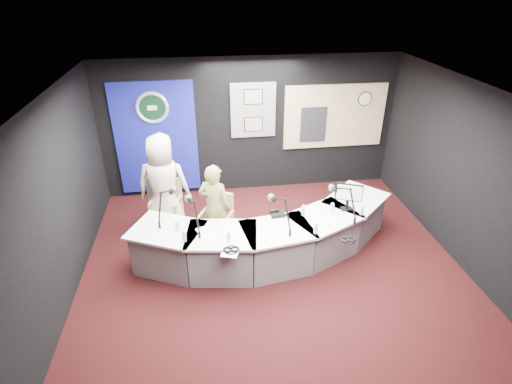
{
  "coord_description": "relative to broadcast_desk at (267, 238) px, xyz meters",
  "views": [
    {
      "loc": [
        -0.98,
        -4.7,
        4.17
      ],
      "look_at": [
        -0.2,
        0.8,
        1.1
      ],
      "focal_mm": 28.0,
      "sensor_mm": 36.0,
      "label": 1
    }
  ],
  "objects": [
    {
      "name": "ground",
      "position": [
        0.05,
        -0.55,
        -0.38
      ],
      "size": [
        6.0,
        6.0,
        0.0
      ],
      "primitive_type": "plane",
      "color": "black",
      "rests_on": "ground"
    },
    {
      "name": "ceiling",
      "position": [
        0.05,
        -0.55,
        2.42
      ],
      "size": [
        6.0,
        6.0,
        0.02
      ],
      "primitive_type": "cube",
      "color": "silver",
      "rests_on": "ground"
    },
    {
      "name": "wall_back",
      "position": [
        0.05,
        2.45,
        1.02
      ],
      "size": [
        6.0,
        0.02,
        2.8
      ],
      "primitive_type": "cube",
      "color": "black",
      "rests_on": "ground"
    },
    {
      "name": "wall_left",
      "position": [
        -2.95,
        -0.55,
        1.02
      ],
      "size": [
        0.02,
        6.0,
        2.8
      ],
      "primitive_type": "cube",
      "color": "black",
      "rests_on": "ground"
    },
    {
      "name": "wall_right",
      "position": [
        3.05,
        -0.55,
        1.02
      ],
      "size": [
        0.02,
        6.0,
        2.8
      ],
      "primitive_type": "cube",
      "color": "black",
      "rests_on": "ground"
    },
    {
      "name": "broadcast_desk",
      "position": [
        0.0,
        0.0,
        0.0
      ],
      "size": [
        4.5,
        1.9,
        0.75
      ],
      "primitive_type": null,
      "color": "silver",
      "rests_on": "ground"
    },
    {
      "name": "backdrop_panel",
      "position": [
        -1.85,
        2.42,
        0.88
      ],
      "size": [
        1.6,
        0.05,
        2.3
      ],
      "primitive_type": "cube",
      "color": "navy",
      "rests_on": "wall_back"
    },
    {
      "name": "agency_seal",
      "position": [
        -1.85,
        2.38,
        1.52
      ],
      "size": [
        0.63,
        0.07,
        0.63
      ],
      "primitive_type": "torus",
      "rotation": [
        1.57,
        0.0,
        0.0
      ],
      "color": "silver",
      "rests_on": "backdrop_panel"
    },
    {
      "name": "seal_center",
      "position": [
        -1.85,
        2.38,
        1.52
      ],
      "size": [
        0.48,
        0.01,
        0.48
      ],
      "primitive_type": "cylinder",
      "rotation": [
        1.57,
        0.0,
        0.0
      ],
      "color": "black",
      "rests_on": "backdrop_panel"
    },
    {
      "name": "pinboard",
      "position": [
        0.1,
        2.42,
        1.38
      ],
      "size": [
        0.9,
        0.04,
        1.1
      ],
      "primitive_type": "cube",
      "color": "slate",
      "rests_on": "wall_back"
    },
    {
      "name": "framed_photo_upper",
      "position": [
        0.1,
        2.39,
        1.65
      ],
      "size": [
        0.34,
        0.02,
        0.27
      ],
      "primitive_type": "cube",
      "color": "gray",
      "rests_on": "pinboard"
    },
    {
      "name": "framed_photo_lower",
      "position": [
        0.1,
        2.39,
        1.09
      ],
      "size": [
        0.34,
        0.02,
        0.27
      ],
      "primitive_type": "cube",
      "color": "gray",
      "rests_on": "pinboard"
    },
    {
      "name": "booth_window_frame",
      "position": [
        1.8,
        2.42,
        1.18
      ],
      "size": [
        2.12,
        0.06,
        1.32
      ],
      "primitive_type": "cube",
      "color": "tan",
      "rests_on": "wall_back"
    },
    {
      "name": "booth_glow",
      "position": [
        1.8,
        2.41,
        1.18
      ],
      "size": [
        2.0,
        0.02,
        1.2
      ],
      "primitive_type": "cube",
      "color": "#FFEBA1",
      "rests_on": "booth_window_frame"
    },
    {
      "name": "equipment_rack",
      "position": [
        1.35,
        2.39,
        1.03
      ],
      "size": [
        0.55,
        0.02,
        0.75
      ],
      "primitive_type": "cube",
      "color": "black",
      "rests_on": "booth_window_frame"
    },
    {
      "name": "wall_clock",
      "position": [
        2.4,
        2.39,
        1.52
      ],
      "size": [
        0.28,
        0.01,
        0.28
      ],
      "primitive_type": "cylinder",
      "rotation": [
        1.57,
        0.0,
        0.0
      ],
      "color": "white",
      "rests_on": "booth_window_frame"
    },
    {
      "name": "armchair_left",
      "position": [
        -1.66,
        1.03,
        0.07
      ],
      "size": [
        0.61,
        0.61,
        0.89
      ],
      "primitive_type": null,
      "rotation": [
        0.0,
        0.0,
        -0.24
      ],
      "color": "tan",
      "rests_on": "ground"
    },
    {
      "name": "armchair_right",
      "position": [
        -0.81,
        0.4,
        0.05
      ],
      "size": [
        0.64,
        0.64,
        0.85
      ],
      "primitive_type": null,
      "rotation": [
        0.0,
        0.0,
        -0.46
      ],
      "color": "tan",
      "rests_on": "ground"
    },
    {
      "name": "draped_jacket",
      "position": [
        -1.74,
        1.27,
        0.24
      ],
      "size": [
        0.51,
        0.22,
        0.7
      ],
      "primitive_type": "cube",
      "rotation": [
        0.0,
        0.0,
        -0.24
      ],
      "color": "slate",
      "rests_on": "armchair_left"
    },
    {
      "name": "person_man",
      "position": [
        -1.66,
        1.03,
        0.55
      ],
      "size": [
        0.97,
        0.7,
        1.86
      ],
      "primitive_type": "imported",
      "rotation": [
        0.0,
        0.0,
        3.02
      ],
      "color": "#C3B49C",
      "rests_on": "ground"
    },
    {
      "name": "person_woman",
      "position": [
        -0.81,
        0.4,
        0.4
      ],
      "size": [
        0.67,
        0.59,
        1.54
      ],
      "primitive_type": "imported",
      "rotation": [
        0.0,
        0.0,
        2.67
      ],
      "color": "olive",
      "rests_on": "ground"
    },
    {
      "name": "computer_monitor",
      "position": [
        1.33,
        0.09,
        0.7
      ],
      "size": [
        0.42,
        0.19,
        0.3
      ],
      "primitive_type": "cube",
      "rotation": [
        0.0,
        0.0,
        -0.39
      ],
      "color": "black",
      "rests_on": "broadcast_desk"
    },
    {
      "name": "desk_phone",
      "position": [
        0.17,
        0.06,
        0.4
      ],
      "size": [
        0.23,
        0.19,
        0.05
      ],
      "primitive_type": "cube",
      "rotation": [
        0.0,
        0.0,
        0.07
      ],
      "color": "black",
      "rests_on": "broadcast_desk"
    },
    {
      "name": "headphones_near",
      "position": [
        1.07,
        -0.75,
        0.39
      ],
      "size": [
        0.23,
        0.23,
        0.04
      ],
      "primitive_type": "torus",
      "color": "black",
      "rests_on": "broadcast_desk"
    },
    {
      "name": "headphones_far",
      "position": [
        -0.64,
        -0.75,
        0.39
      ],
      "size": [
        0.24,
        0.24,
        0.04
      ],
      "primitive_type": "torus",
      "color": "black",
      "rests_on": "broadcast_desk"
    },
    {
      "name": "paper_stack",
      "position": [
        -0.99,
        -0.25,
        0.38
      ],
      "size": [
        0.3,
        0.36,
        0.0
      ],
      "primitive_type": "cube",
      "rotation": [
        0.0,
        0.0,
        0.34
      ],
      "color": "white",
      "rests_on": "broadcast_desk"
    },
    {
      "name": "notepad",
      "position": [
        -0.65,
        -0.75,
        0.38
      ],
      "size": [
        0.32,
        0.38,
        0.0
      ],
      "primitive_type": "cube",
      "rotation": [
        0.0,
        0.0,
        -0.32
      ],
      "color": "white",
      "rests_on": "broadcast_desk"
    },
    {
      "name": "boom_mic_a",
      "position": [
        -1.56,
        0.24,
        0.68
      ],
      "size": [
        0.34,
        0.7,
        0.6
      ],
      "primitive_type": null,
      "color": "black",
      "rests_on": "broadcast_desk"
    },
    {
      "name": "boom_mic_b",
      "position": [
        -1.15,
        -0.08,
        0.68
      ],
      "size": [
        0.27,
        0.72,
        0.6
      ],
      "primitive_type": null,
      "color": "black",
      "rests_on": "broadcast_desk"
    },
    {
      "name": "boom_mic_c",
      "position": [
        0.15,
        -0.23,
        0.68
      ],
      "size": [
        0.31,
        0.71,
        0.6
      ],
      "primitive_type": null,
      "color": "black",
      "rests_on": "broadcast_desk"
    },
    {
      "name": "boom_mic_d",
      "position": [
        1.2,
        -0.05,
        0.68
      ],
      "size": [
        0.33,
        0.7,
        0.6
      ],
      "primitive_type": null,
      "color": "black",
      "rests_on": "broadcast_desk"
    },
    {
      "name": "water_bottles",
      "position": [
        0.06,
        -0.26,
        0.46
      ],
      "size": [
        2.98,
        0.62,
        0.18
      ],
      "primitive_type": null,
      "color": "silver",
      "rests_on": "broadcast_desk"
    }
  ]
}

